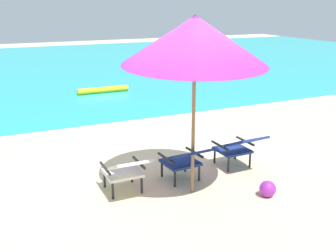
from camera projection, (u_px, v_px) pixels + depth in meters
ground_plane at (107, 116)px, 9.91m from camera, size 40.00×40.00×0.00m
ocean_band at (51, 68)px, 17.19m from camera, size 40.00×18.00×0.01m
swim_buoy at (103, 90)px, 12.40m from camera, size 1.60×0.18×0.18m
lounge_chair_left at (126, 169)px, 5.74m from camera, size 0.55×0.87×0.68m
lounge_chair_center at (186, 159)px, 6.13m from camera, size 0.60×0.91×0.68m
lounge_chair_right at (239, 146)px, 6.66m from camera, size 0.56×0.89×0.68m
beach_umbrella_center at (195, 40)px, 5.30m from camera, size 2.46×2.48×2.58m
beach_ball at (268, 189)px, 5.78m from camera, size 0.24×0.24×0.24m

